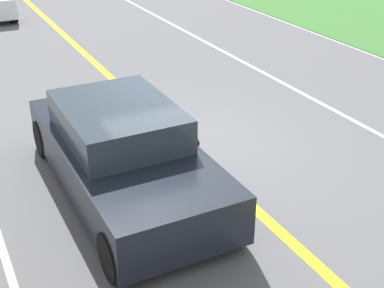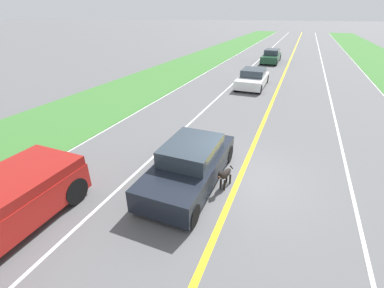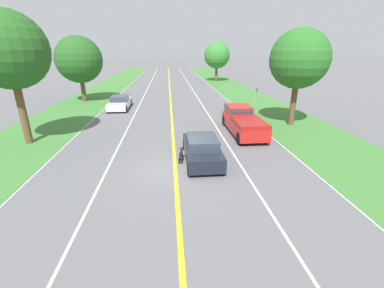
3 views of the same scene
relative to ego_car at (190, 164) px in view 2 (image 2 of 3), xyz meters
name	(u,v)px [view 2 (image 2 of 3)]	position (x,y,z in m)	size (l,w,h in m)	color
ground_plane	(239,178)	(-1.52, -0.80, -0.66)	(400.00, 400.00, 0.00)	#5B5B5E
centre_divider_line	(239,178)	(-1.52, -0.80, -0.65)	(0.18, 160.00, 0.01)	yellow
lane_edge_line_right	(82,143)	(5.48, -0.80, -0.65)	(0.14, 160.00, 0.01)	white
lane_dash_same_dir	(152,158)	(1.98, -0.80, -0.65)	(0.10, 160.00, 0.01)	white
lane_dash_oncoming	(355,203)	(-5.02, -0.80, -0.65)	(0.10, 160.00, 0.01)	white
grass_verge_right	(33,132)	(8.48, -0.80, -0.64)	(6.00, 160.00, 0.03)	#3D7533
ego_car	(190,164)	(0.00, 0.00, 0.00)	(1.88, 4.43, 1.40)	black
dog	(225,175)	(-1.17, -0.10, -0.18)	(0.34, 1.04, 0.76)	black
car_trailing_near	(253,79)	(0.40, -13.30, -0.03)	(1.94, 4.26, 1.32)	white
car_trailing_mid	(271,56)	(0.45, -24.98, 0.00)	(1.80, 4.78, 1.41)	#1E472D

